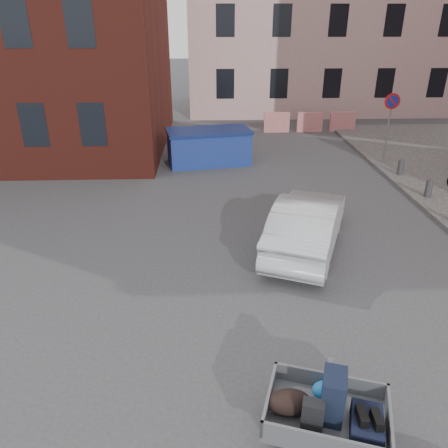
{
  "coord_description": "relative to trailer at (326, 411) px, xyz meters",
  "views": [
    {
      "loc": [
        -1.05,
        -7.21,
        5.34
      ],
      "look_at": [
        -0.7,
        1.74,
        1.1
      ],
      "focal_mm": 35.0,
      "sensor_mm": 36.0,
      "label": 1
    }
  ],
  "objects": [
    {
      "name": "barriers",
      "position": [
        3.73,
        18.09,
        -0.11
      ],
      "size": [
        4.7,
        0.18,
        1.0
      ],
      "color": "red",
      "rests_on": "ground"
    },
    {
      "name": "trailer",
      "position": [
        0.0,
        0.0,
        0.0
      ],
      "size": [
        1.86,
        1.97,
        1.2
      ],
      "rotation": [
        0.0,
        0.0,
        -0.31
      ],
      "color": "black",
      "rests_on": "ground"
    },
    {
      "name": "no_parking_sign",
      "position": [
        5.53,
        12.58,
        1.41
      ],
      "size": [
        0.6,
        0.09,
        2.65
      ],
      "color": "gray",
      "rests_on": "sidewalk"
    },
    {
      "name": "silver_car",
      "position": [
        0.94,
        5.66,
        0.09
      ],
      "size": [
        2.93,
        4.48,
        1.4
      ],
      "primitive_type": "imported",
      "rotation": [
        0.0,
        0.0,
        2.76
      ],
      "color": "#B9BBC1",
      "rests_on": "ground"
    },
    {
      "name": "dumpster",
      "position": [
        -1.47,
        12.93,
        0.08
      ],
      "size": [
        3.51,
        2.24,
        1.37
      ],
      "rotation": [
        0.0,
        0.0,
        0.18
      ],
      "color": "navy",
      "rests_on": "ground"
    },
    {
      "name": "ground",
      "position": [
        -0.47,
        3.09,
        -0.61
      ],
      "size": [
        120.0,
        120.0,
        0.0
      ],
      "primitive_type": "plane",
      "color": "#38383A",
      "rests_on": "ground"
    }
  ]
}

